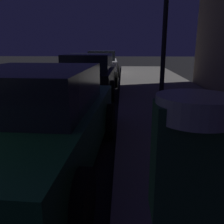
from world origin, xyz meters
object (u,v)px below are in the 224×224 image
parking_meter (184,224)px  car_green (34,120)px  car_black (89,74)px  car_white (102,63)px

parking_meter → car_green: size_ratio=0.35×
parking_meter → car_black: parking_meter is taller
parking_meter → car_white: size_ratio=0.34×
parking_meter → car_green: parking_meter is taller
car_green → car_white: same height
car_white → parking_meter: bearing=-84.3°
car_green → car_black: 5.76m
parking_meter → car_black: (-1.42, 8.40, -0.54)m
parking_meter → car_black: 8.54m
car_green → car_white: (0.00, 11.69, 0.00)m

